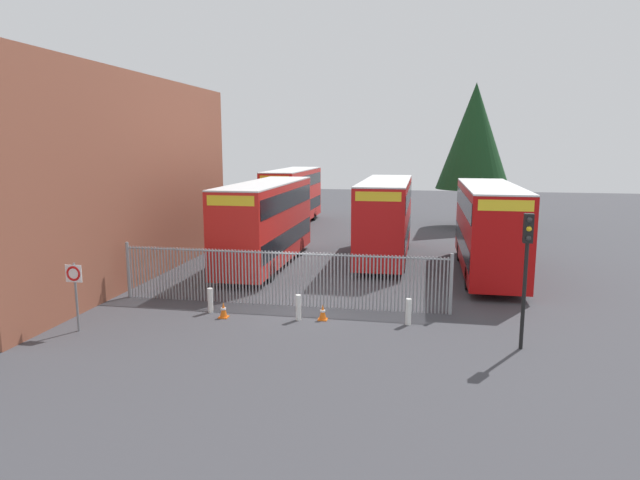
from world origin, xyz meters
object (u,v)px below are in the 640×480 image
Objects in this scene: double_decker_bus_behind_fence_right at (489,226)px; bollard_center_front at (298,307)px; double_decker_bus_far_back at (293,195)px; double_decker_bus_behind_fence_left at (386,216)px; bollard_near_right at (408,312)px; traffic_cone_by_gate at (323,312)px; traffic_cone_mid_forecourt at (223,310)px; speed_limit_sign_post at (74,281)px; bollard_near_left at (210,300)px; double_decker_bus_near_gate at (266,220)px; traffic_light_kerbside at (527,256)px.

double_decker_bus_behind_fence_right reaches higher than bollard_center_front.
double_decker_bus_behind_fence_right is at bearing -47.65° from double_decker_bus_far_back.
double_decker_bus_behind_fence_left is 11.38× the size of bollard_near_right.
bollard_near_right is 3.11m from traffic_cone_by_gate.
traffic_cone_mid_forecourt is 0.25× the size of speed_limit_sign_post.
bollard_near_right is 11.62m from speed_limit_sign_post.
bollard_near_left is (2.33, -23.39, -1.95)m from double_decker_bus_far_back.
double_decker_bus_behind_fence_left is 18.32× the size of traffic_cone_by_gate.
double_decker_bus_near_gate is 11.65m from bollard_near_right.
bollard_near_right is at bearing -47.90° from double_decker_bus_near_gate.
double_decker_bus_far_back is 11.38× the size of bollard_near_left.
bollard_near_left is 0.40× the size of speed_limit_sign_post.
bollard_near_left is 4.41m from traffic_cone_by_gate.
double_decker_bus_behind_fence_left and double_decker_bus_behind_fence_right have the same top height.
double_decker_bus_near_gate is at bearing -81.83° from double_decker_bus_far_back.
double_decker_bus_near_gate is 9.28m from traffic_cone_mid_forecourt.
traffic_cone_by_gate is 7.40m from traffic_light_kerbside.
bollard_center_front reaches higher than traffic_cone_mid_forecourt.
double_decker_bus_behind_fence_left is (6.04, 3.08, 0.00)m from double_decker_bus_near_gate.
double_decker_bus_far_back is at bearing 124.58° from double_decker_bus_behind_fence_left.
bollard_near_right is (3.98, 0.22, 0.00)m from bollard_center_front.
bollard_center_front is at bearing -168.99° from traffic_cone_by_gate.
double_decker_bus_far_back reaches higher than traffic_cone_by_gate.
double_decker_bus_behind_fence_left is 1.00× the size of double_decker_bus_behind_fence_right.
traffic_cone_by_gate is (0.88, 0.17, -0.19)m from bollard_center_front.
double_decker_bus_near_gate is at bearing 132.10° from bollard_near_right.
traffic_light_kerbside reaches higher than bollard_center_front.
double_decker_bus_near_gate is at bearing 91.26° from bollard_near_left.
bollard_center_front is (3.53, -0.30, 0.00)m from bollard_near_left.
double_decker_bus_behind_fence_left is at bearing 98.14° from bollard_near_right.
double_decker_bus_behind_fence_left reaches higher than traffic_cone_mid_forecourt.
bollard_center_front and bollard_near_right have the same top height.
bollard_near_left is at bearing 143.03° from traffic_cone_mid_forecourt.
traffic_light_kerbside is (7.55, -1.54, 2.51)m from bollard_center_front.
double_decker_bus_far_back reaches higher than bollard_near_left.
double_decker_bus_near_gate is 11.90m from speed_limit_sign_post.
double_decker_bus_near_gate is 4.50× the size of speed_limit_sign_post.
double_decker_bus_near_gate is 11.38× the size of bollard_near_left.
double_decker_bus_far_back reaches higher than traffic_light_kerbside.
bollard_near_right is at bearing 3.12° from bollard_center_front.
speed_limit_sign_post reaches higher than traffic_cone_by_gate.
double_decker_bus_near_gate is 1.00× the size of double_decker_bus_far_back.
bollard_near_right is at bearing -112.36° from double_decker_bus_behind_fence_right.
double_decker_bus_behind_fence_left is 4.50× the size of speed_limit_sign_post.
traffic_light_kerbside is (3.57, -1.76, 2.51)m from bollard_near_right.
double_decker_bus_behind_fence_left is at bearing 151.40° from double_decker_bus_behind_fence_right.
traffic_cone_mid_forecourt is (3.06, -23.94, -2.13)m from double_decker_bus_far_back.
double_decker_bus_behind_fence_right is at bearing -28.60° from double_decker_bus_behind_fence_left.
double_decker_bus_near_gate reaches higher than bollard_near_left.
double_decker_bus_near_gate is at bearing 137.62° from traffic_light_kerbside.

